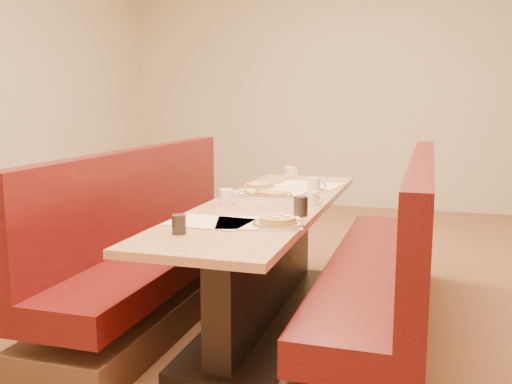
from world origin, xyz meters
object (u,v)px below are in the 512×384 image
(diner_table, at_px, (267,263))
(soda_tumbler_near, at_px, (179,224))
(eggs_plate, at_px, (256,194))
(coffee_mug_b, at_px, (227,196))
(pancake_plate, at_px, (278,222))
(booth_left, at_px, (159,255))
(booth_right, at_px, (389,275))
(coffee_mug_a, at_px, (314,198))
(coffee_mug_c, at_px, (314,185))
(soda_tumbler_mid, at_px, (301,206))
(coffee_mug_d, at_px, (290,172))

(diner_table, height_order, soda_tumbler_near, soda_tumbler_near)
(eggs_plate, relative_size, coffee_mug_b, 2.24)
(pancake_plate, relative_size, coffee_mug_b, 2.10)
(coffee_mug_b, bearing_deg, soda_tumbler_near, -93.45)
(booth_left, relative_size, pancake_plate, 9.93)
(booth_left, xyz_separation_m, pancake_plate, (0.96, -0.61, 0.41))
(booth_right, bearing_deg, soda_tumbler_near, -135.08)
(diner_table, xyz_separation_m, coffee_mug_a, (0.28, 0.00, 0.42))
(coffee_mug_c, distance_m, soda_tumbler_mid, 0.79)
(soda_tumbler_mid, bearing_deg, coffee_mug_c, 96.10)
(booth_left, distance_m, coffee_mug_a, 1.10)
(booth_left, distance_m, soda_tumbler_near, 1.15)
(diner_table, xyz_separation_m, coffee_mug_d, (-0.13, 1.10, 0.42))
(booth_right, relative_size, eggs_plate, 9.34)
(soda_tumbler_near, bearing_deg, pancake_plate, 35.76)
(booth_left, bearing_deg, soda_tumbler_mid, -18.07)
(booth_right, height_order, coffee_mug_a, booth_right)
(coffee_mug_c, xyz_separation_m, soda_tumbler_mid, (0.08, -0.79, 0.00))
(eggs_plate, bearing_deg, coffee_mug_d, 89.86)
(coffee_mug_a, xyz_separation_m, soda_tumbler_mid, (-0.00, -0.33, 0.01))
(pancake_plate, height_order, soda_tumbler_near, soda_tumbler_near)
(coffee_mug_d, bearing_deg, booth_left, -99.01)
(coffee_mug_b, height_order, soda_tumbler_mid, soda_tumbler_mid)
(pancake_plate, height_order, soda_tumbler_mid, soda_tumbler_mid)
(pancake_plate, xyz_separation_m, soda_tumbler_mid, (0.05, 0.28, 0.03))
(coffee_mug_c, xyz_separation_m, soda_tumbler_near, (-0.36, -1.36, -0.01))
(diner_table, distance_m, coffee_mug_a, 0.50)
(diner_table, xyz_separation_m, soda_tumbler_near, (-0.17, -0.90, 0.42))
(booth_left, height_order, pancake_plate, booth_left)
(booth_left, bearing_deg, booth_right, 0.00)
(soda_tumbler_near, bearing_deg, coffee_mug_b, 93.22)
(booth_left, bearing_deg, coffee_mug_b, -13.62)
(pancake_plate, bearing_deg, booth_left, 147.60)
(booth_right, relative_size, soda_tumbler_near, 27.37)
(coffee_mug_a, distance_m, soda_tumbler_near, 1.01)
(coffee_mug_b, bearing_deg, diner_table, 24.23)
(booth_left, xyz_separation_m, booth_right, (1.46, 0.00, 0.00))
(diner_table, relative_size, soda_tumbler_mid, 23.45)
(booth_left, relative_size, booth_right, 1.00)
(soda_tumbler_near, bearing_deg, booth_left, 122.18)
(booth_left, xyz_separation_m, coffee_mug_b, (0.52, -0.13, 0.44))
(eggs_plate, xyz_separation_m, coffee_mug_b, (-0.08, -0.32, 0.03))
(coffee_mug_d, bearing_deg, booth_right, -32.12)
(eggs_plate, distance_m, coffee_mug_d, 0.90)
(pancake_plate, bearing_deg, diner_table, 110.67)
(booth_right, height_order, coffee_mug_d, booth_right)
(eggs_plate, distance_m, coffee_mug_c, 0.42)
(diner_table, distance_m, coffee_mug_b, 0.49)
(coffee_mug_d, bearing_deg, coffee_mug_a, -49.64)
(booth_left, distance_m, coffee_mug_b, 0.69)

